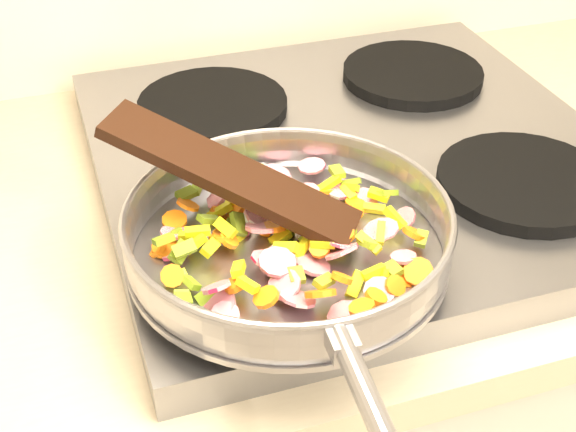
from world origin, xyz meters
name	(u,v)px	position (x,y,z in m)	size (l,w,h in m)	color
cooktop	(355,161)	(-0.70, 1.67, 0.92)	(0.60, 0.60, 0.04)	#939399
grate_fl	(281,231)	(-0.84, 1.52, 0.95)	(0.19, 0.19, 0.02)	black
grate_fr	(524,182)	(-0.56, 1.52, 0.95)	(0.19, 0.19, 0.02)	black
grate_bl	(213,105)	(-0.84, 1.81, 0.95)	(0.19, 0.19, 0.02)	black
grate_br	(413,74)	(-0.56, 1.81, 0.95)	(0.19, 0.19, 0.02)	black
saute_pan	(289,232)	(-0.85, 1.47, 0.98)	(0.34, 0.51, 0.05)	#9E9EA5
vegetable_heap	(286,235)	(-0.85, 1.48, 0.97)	(0.27, 0.28, 0.05)	olive
wooden_spatula	(231,175)	(-0.89, 1.53, 1.02)	(0.26, 0.06, 0.01)	black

